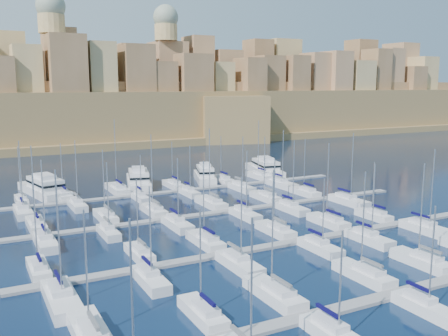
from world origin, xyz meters
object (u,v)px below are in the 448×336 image
sailboat_4 (422,261)px  motor_yacht_a (45,188)px  sailboat_2 (274,293)px  motor_yacht_d (265,168)px  sailboat_0 (91,334)px  motor_yacht_c (205,175)px  motor_yacht_b (139,180)px

sailboat_4 → motor_yacht_a: 81.65m
sailboat_2 → motor_yacht_d: size_ratio=0.80×
motor_yacht_a → sailboat_2: bearing=-77.6°
sailboat_4 → sailboat_2: bearing=179.4°
sailboat_0 → motor_yacht_c: size_ratio=0.89×
sailboat_0 → motor_yacht_c: bearing=56.8°
motor_yacht_c → motor_yacht_d: same height
sailboat_4 → motor_yacht_c: 68.96m
motor_yacht_c → motor_yacht_d: bearing=6.0°
motor_yacht_b → motor_yacht_a: bearing=178.0°
sailboat_0 → motor_yacht_a: (5.65, 70.86, 0.98)m
sailboat_4 → motor_yacht_c: (-0.63, 68.95, 0.98)m
sailboat_0 → motor_yacht_b: (27.55, 70.11, 0.98)m
motor_yacht_a → motor_yacht_d: size_ratio=1.03×
sailboat_0 → sailboat_2: (21.31, -0.16, 0.01)m
sailboat_0 → motor_yacht_b: 75.33m
sailboat_0 → motor_yacht_b: sailboat_0 is taller
motor_yacht_a → motor_yacht_b: (21.89, -0.75, -0.00)m
sailboat_2 → motor_yacht_d: 82.90m
sailboat_2 → motor_yacht_b: (6.24, 70.27, 0.96)m
sailboat_0 → motor_yacht_d: size_ratio=0.69×
sailboat_4 → motor_yacht_d: 73.50m
sailboat_0 → motor_yacht_b: size_ratio=0.73×
sailboat_0 → sailboat_4: bearing=-0.5°
motor_yacht_a → motor_yacht_c: bearing=-3.4°
sailboat_0 → motor_yacht_c: sailboat_0 is taller
motor_yacht_b → motor_yacht_c: (17.32, -1.55, 0.00)m
sailboat_0 → motor_yacht_a: sailboat_0 is taller
sailboat_0 → motor_yacht_d: sailboat_0 is taller
motor_yacht_d → motor_yacht_c: bearing=-174.0°
sailboat_0 → sailboat_2: bearing=-0.4°
motor_yacht_b → motor_yacht_c: bearing=-5.1°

